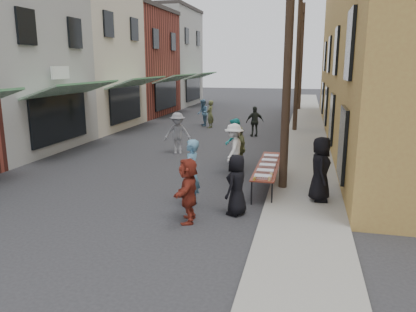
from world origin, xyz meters
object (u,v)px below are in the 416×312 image
at_px(utility_pole_near, 289,46).
at_px(catering_tray_sausage, 263,177).
at_px(guest_front_a, 237,185).
at_px(utility_pole_mid, 298,55).
at_px(utility_pole_far, 301,58).
at_px(server, 320,169).
at_px(guest_front_c, 234,142).
at_px(serving_table, 268,166).

xyz_separation_m(utility_pole_near, catering_tray_sausage, (-0.50, -1.41, -3.71)).
bearing_deg(guest_front_a, utility_pole_near, 175.16).
bearing_deg(utility_pole_near, utility_pole_mid, 90.00).
distance_m(utility_pole_mid, guest_front_a, 15.00).
relative_size(utility_pole_near, utility_pole_far, 1.00).
bearing_deg(catering_tray_sausage, guest_front_a, -118.27).
height_order(catering_tray_sausage, server, server).
bearing_deg(utility_pole_mid, server, -85.22).
xyz_separation_m(utility_pole_far, guest_front_a, (-1.09, -26.50, -3.67)).
bearing_deg(guest_front_c, utility_pole_near, 27.18).
distance_m(utility_pole_near, serving_table, 3.83).
bearing_deg(serving_table, catering_tray_sausage, -90.00).
relative_size(utility_pole_far, serving_table, 2.25).
xyz_separation_m(utility_pole_far, guest_front_c, (-2.08, -21.22, -3.55)).
relative_size(catering_tray_sausage, guest_front_a, 0.30).
bearing_deg(guest_front_a, utility_pole_far, -163.72).
bearing_deg(catering_tray_sausage, serving_table, 90.00).
bearing_deg(utility_pole_near, guest_front_c, 126.77).
relative_size(utility_pole_far, guest_front_c, 4.75).
xyz_separation_m(utility_pole_mid, utility_pole_far, (0.00, 12.00, 0.00)).
height_order(serving_table, guest_front_a, guest_front_a).
relative_size(utility_pole_mid, utility_pole_far, 1.00).
relative_size(guest_front_c, server, 1.01).
height_order(serving_table, server, server).
relative_size(guest_front_a, server, 0.88).
xyz_separation_m(utility_pole_near, serving_table, (-0.50, 0.24, -3.79)).
relative_size(utility_pole_near, serving_table, 2.25).
bearing_deg(serving_table, guest_front_a, -102.06).
bearing_deg(utility_pole_mid, guest_front_a, -94.28).
relative_size(utility_pole_near, guest_front_c, 4.75).
bearing_deg(serving_table, guest_front_c, 121.82).
bearing_deg(catering_tray_sausage, guest_front_c, 110.63).
bearing_deg(catering_tray_sausage, utility_pole_mid, 87.87).
distance_m(catering_tray_sausage, guest_front_a, 1.24).
distance_m(utility_pole_mid, utility_pole_far, 12.00).
height_order(catering_tray_sausage, guest_front_a, guest_front_a).
bearing_deg(guest_front_c, catering_tray_sausage, 11.04).
xyz_separation_m(utility_pole_mid, guest_front_c, (-2.08, -9.22, -3.55)).
height_order(utility_pole_near, catering_tray_sausage, utility_pole_near).
relative_size(catering_tray_sausage, guest_front_c, 0.26).
bearing_deg(utility_pole_mid, catering_tray_sausage, -92.13).
height_order(utility_pole_near, guest_front_a, utility_pole_near).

